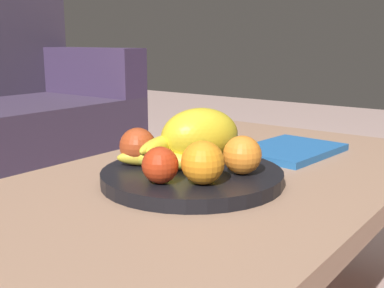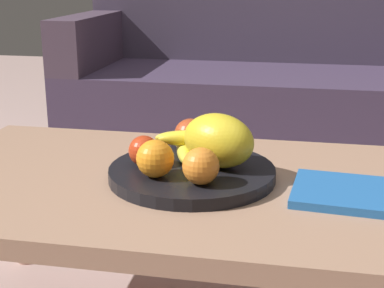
# 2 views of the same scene
# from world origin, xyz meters

# --- Properties ---
(coffee_table) EXTENTS (1.23, 0.64, 0.39)m
(coffee_table) POSITION_xyz_m (0.00, 0.00, 0.35)
(coffee_table) COLOR #A37A60
(coffee_table) RESTS_ON ground_plane
(couch) EXTENTS (1.70, 0.70, 0.90)m
(couch) POSITION_xyz_m (0.04, 1.36, 0.30)
(couch) COLOR #3F3149
(couch) RESTS_ON ground_plane
(fruit_bowl) EXTENTS (0.34, 0.34, 0.03)m
(fruit_bowl) POSITION_xyz_m (-0.03, 0.01, 0.41)
(fruit_bowl) COLOR black
(fruit_bowl) RESTS_ON coffee_table
(melon_large_front) EXTENTS (0.19, 0.17, 0.11)m
(melon_large_front) POSITION_xyz_m (0.02, 0.03, 0.47)
(melon_large_front) COLOR yellow
(melon_large_front) RESTS_ON fruit_bowl
(orange_front) EXTENTS (0.07, 0.07, 0.07)m
(orange_front) POSITION_xyz_m (-0.09, -0.06, 0.46)
(orange_front) COLOR orange
(orange_front) RESTS_ON fruit_bowl
(orange_left) EXTENTS (0.07, 0.07, 0.07)m
(orange_left) POSITION_xyz_m (-0.00, -0.08, 0.45)
(orange_left) COLOR orange
(orange_left) RESTS_ON fruit_bowl
(apple_front) EXTENTS (0.06, 0.06, 0.06)m
(apple_front) POSITION_xyz_m (-0.13, 0.00, 0.45)
(apple_front) COLOR red
(apple_front) RESTS_ON fruit_bowl
(apple_left) EXTENTS (0.07, 0.07, 0.07)m
(apple_left) POSITION_xyz_m (-0.06, 0.12, 0.45)
(apple_left) COLOR #B2421E
(apple_left) RESTS_ON fruit_bowl
(banana_bunch) EXTENTS (0.16, 0.18, 0.06)m
(banana_bunch) POSITION_xyz_m (-0.05, 0.07, 0.45)
(banana_bunch) COLOR gold
(banana_bunch) RESTS_ON fruit_bowl
(magazine) EXTENTS (0.26, 0.20, 0.02)m
(magazine) POSITION_xyz_m (0.30, -0.03, 0.40)
(magazine) COLOR #2463AD
(magazine) RESTS_ON coffee_table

